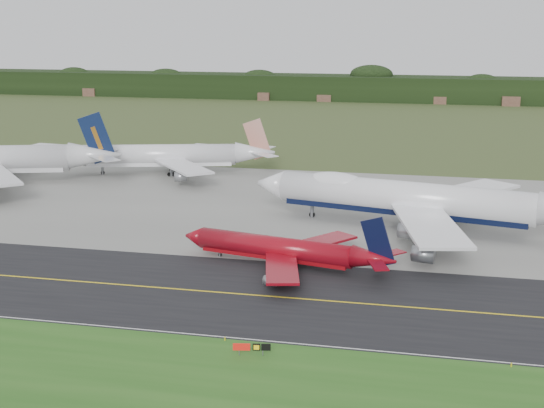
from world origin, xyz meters
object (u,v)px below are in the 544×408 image
Objects in this scene: jet_star_tail at (171,156)px; taxiway_sign at (252,347)px; jet_red_737 at (286,250)px; jet_ba_747 at (416,199)px.

jet_star_tail is 12.02× the size of taxiway_sign.
jet_star_tail reaches higher than taxiway_sign.
taxiway_sign is (46.88, -102.44, -3.75)m from jet_star_tail.
taxiway_sign is at bearing -85.64° from jet_red_737.
taxiway_sign is (2.61, -34.21, -1.73)m from jet_red_737.
jet_red_737 is at bearing -125.98° from jet_ba_747.
jet_ba_747 is at bearing 74.34° from taxiway_sign.
jet_star_tail is (-64.13, 40.88, -1.09)m from jet_ba_747.
jet_red_737 is 81.36m from jet_star_tail.
jet_ba_747 is 1.84× the size of jet_red_737.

